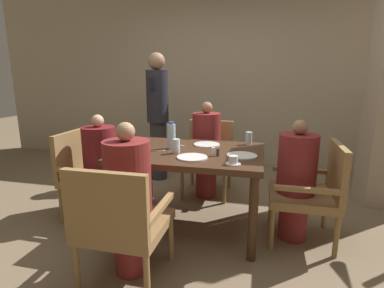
{
  "coord_description": "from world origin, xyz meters",
  "views": [
    {
      "loc": [
        0.62,
        -2.54,
        1.39
      ],
      "look_at": [
        0.0,
        0.05,
        0.78
      ],
      "focal_mm": 28.0,
      "sensor_mm": 36.0,
      "label": 1
    }
  ],
  "objects_px": {
    "plate_dessert_center": "(242,156)",
    "diner_in_right_chair": "(296,180)",
    "teacup_with_saucer": "(233,161)",
    "plate_main_left": "(192,157)",
    "diner_in_far_chair": "(206,149)",
    "glass_tall_mid": "(249,138)",
    "plate_main_right": "(207,144)",
    "water_bottle": "(171,136)",
    "standing_host": "(158,113)",
    "bowl_small": "(124,155)",
    "chair_right_side": "(313,189)",
    "chair_far_side": "(208,155)",
    "chair_near_corner": "(120,221)",
    "diner_in_near_chair": "(129,198)",
    "chair_left_side": "(88,171)",
    "diner_in_left_chair": "(101,165)",
    "glass_tall_near": "(176,146)"
  },
  "relations": [
    {
      "from": "chair_far_side",
      "to": "glass_tall_near",
      "type": "xyz_separation_m",
      "value": [
        -0.1,
        -1.02,
        0.33
      ]
    },
    {
      "from": "chair_right_side",
      "to": "bowl_small",
      "type": "distance_m",
      "value": 1.6
    },
    {
      "from": "glass_tall_mid",
      "to": "chair_right_side",
      "type": "bearing_deg",
      "value": -33.06
    },
    {
      "from": "standing_host",
      "to": "bowl_small",
      "type": "xyz_separation_m",
      "value": [
        0.27,
        -1.58,
        -0.15
      ]
    },
    {
      "from": "chair_near_corner",
      "to": "plate_main_left",
      "type": "height_order",
      "value": "chair_near_corner"
    },
    {
      "from": "teacup_with_saucer",
      "to": "glass_tall_near",
      "type": "relative_size",
      "value": 0.93
    },
    {
      "from": "chair_near_corner",
      "to": "plate_dessert_center",
      "type": "height_order",
      "value": "chair_near_corner"
    },
    {
      "from": "standing_host",
      "to": "plate_main_left",
      "type": "bearing_deg",
      "value": -60.56
    },
    {
      "from": "diner_in_right_chair",
      "to": "teacup_with_saucer",
      "type": "xyz_separation_m",
      "value": [
        -0.5,
        -0.34,
        0.23
      ]
    },
    {
      "from": "diner_in_near_chair",
      "to": "plate_dessert_center",
      "type": "bearing_deg",
      "value": 42.83
    },
    {
      "from": "chair_near_corner",
      "to": "standing_host",
      "type": "height_order",
      "value": "standing_host"
    },
    {
      "from": "standing_host",
      "to": "plate_dessert_center",
      "type": "bearing_deg",
      "value": -46.96
    },
    {
      "from": "teacup_with_saucer",
      "to": "diner_in_near_chair",
      "type": "bearing_deg",
      "value": -148.29
    },
    {
      "from": "teacup_with_saucer",
      "to": "glass_tall_mid",
      "type": "distance_m",
      "value": 0.71
    },
    {
      "from": "diner_in_far_chair",
      "to": "glass_tall_mid",
      "type": "distance_m",
      "value": 0.67
    },
    {
      "from": "chair_far_side",
      "to": "glass_tall_mid",
      "type": "relative_size",
      "value": 6.81
    },
    {
      "from": "plate_dessert_center",
      "to": "bowl_small",
      "type": "height_order",
      "value": "bowl_small"
    },
    {
      "from": "chair_far_side",
      "to": "diner_in_far_chair",
      "type": "xyz_separation_m",
      "value": [
        -0.0,
        -0.14,
        0.1
      ]
    },
    {
      "from": "diner_in_left_chair",
      "to": "plate_main_right",
      "type": "distance_m",
      "value": 1.07
    },
    {
      "from": "chair_near_corner",
      "to": "diner_in_right_chair",
      "type": "bearing_deg",
      "value": 37.4
    },
    {
      "from": "chair_near_corner",
      "to": "standing_host",
      "type": "xyz_separation_m",
      "value": [
        -0.49,
        2.11,
        0.44
      ]
    },
    {
      "from": "diner_in_right_chair",
      "to": "bowl_small",
      "type": "xyz_separation_m",
      "value": [
        -1.39,
        -0.37,
        0.22
      ]
    },
    {
      "from": "chair_far_side",
      "to": "chair_near_corner",
      "type": "distance_m",
      "value": 1.81
    },
    {
      "from": "plate_main_left",
      "to": "standing_host",
      "type": "bearing_deg",
      "value": 119.44
    },
    {
      "from": "chair_right_side",
      "to": "teacup_with_saucer",
      "type": "bearing_deg",
      "value": -152.1
    },
    {
      "from": "water_bottle",
      "to": "glass_tall_near",
      "type": "distance_m",
      "value": 0.19
    },
    {
      "from": "plate_main_right",
      "to": "teacup_with_saucer",
      "type": "xyz_separation_m",
      "value": [
        0.32,
        -0.59,
        0.02
      ]
    },
    {
      "from": "teacup_with_saucer",
      "to": "plate_main_left",
      "type": "bearing_deg",
      "value": 164.03
    },
    {
      "from": "glass_tall_near",
      "to": "chair_right_side",
      "type": "bearing_deg",
      "value": 5.82
    },
    {
      "from": "glass_tall_near",
      "to": "diner_in_left_chair",
      "type": "bearing_deg",
      "value": 171.76
    },
    {
      "from": "chair_far_side",
      "to": "water_bottle",
      "type": "distance_m",
      "value": 0.96
    },
    {
      "from": "chair_right_side",
      "to": "plate_main_left",
      "type": "bearing_deg",
      "value": -166.28
    },
    {
      "from": "diner_in_left_chair",
      "to": "standing_host",
      "type": "relative_size",
      "value": 0.61
    },
    {
      "from": "chair_right_side",
      "to": "diner_in_near_chair",
      "type": "height_order",
      "value": "diner_in_near_chair"
    },
    {
      "from": "diner_in_right_chair",
      "to": "plate_dessert_center",
      "type": "distance_m",
      "value": 0.5
    },
    {
      "from": "water_bottle",
      "to": "glass_tall_near",
      "type": "relative_size",
      "value": 2.0
    },
    {
      "from": "chair_far_side",
      "to": "chair_near_corner",
      "type": "bearing_deg",
      "value": -98.17
    },
    {
      "from": "diner_in_left_chair",
      "to": "standing_host",
      "type": "height_order",
      "value": "standing_host"
    },
    {
      "from": "glass_tall_near",
      "to": "glass_tall_mid",
      "type": "bearing_deg",
      "value": 39.26
    },
    {
      "from": "diner_in_right_chair",
      "to": "bowl_small",
      "type": "relative_size",
      "value": 7.88
    },
    {
      "from": "plate_dessert_center",
      "to": "diner_in_right_chair",
      "type": "bearing_deg",
      "value": 10.94
    },
    {
      "from": "diner_in_far_chair",
      "to": "standing_host",
      "type": "xyz_separation_m",
      "value": [
        -0.75,
        0.45,
        0.34
      ]
    },
    {
      "from": "diner_in_far_chair",
      "to": "water_bottle",
      "type": "relative_size",
      "value": 4.42
    },
    {
      "from": "bowl_small",
      "to": "water_bottle",
      "type": "distance_m",
      "value": 0.5
    },
    {
      "from": "chair_right_side",
      "to": "standing_host",
      "type": "relative_size",
      "value": 0.51
    },
    {
      "from": "chair_left_side",
      "to": "diner_in_left_chair",
      "type": "xyz_separation_m",
      "value": [
        0.14,
        0.0,
        0.07
      ]
    },
    {
      "from": "diner_in_right_chair",
      "to": "plate_main_right",
      "type": "relative_size",
      "value": 4.14
    },
    {
      "from": "plate_main_left",
      "to": "diner_in_near_chair",
      "type": "bearing_deg",
      "value": -122.54
    },
    {
      "from": "chair_far_side",
      "to": "plate_main_left",
      "type": "xyz_separation_m",
      "value": [
        0.07,
        -1.14,
        0.28
      ]
    },
    {
      "from": "chair_left_side",
      "to": "plate_main_left",
      "type": "height_order",
      "value": "chair_left_side"
    }
  ]
}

